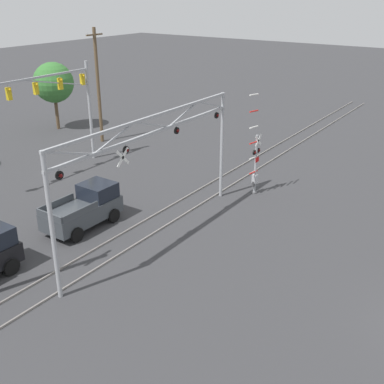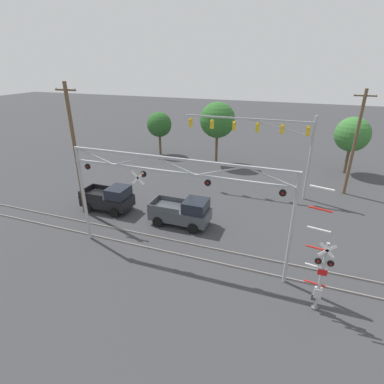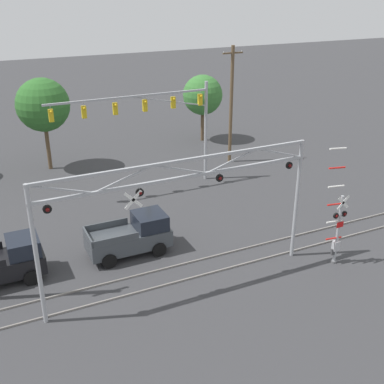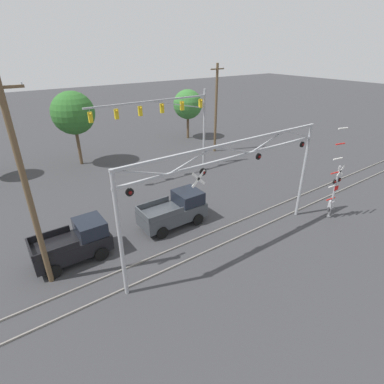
{
  "view_description": "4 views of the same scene",
  "coord_description": "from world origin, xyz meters",
  "px_view_note": "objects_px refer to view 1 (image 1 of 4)",
  "views": [
    {
      "loc": [
        -18.28,
        -0.43,
        12.73
      ],
      "look_at": [
        1.43,
        13.16,
        2.53
      ],
      "focal_mm": 45.0,
      "sensor_mm": 36.0,
      "label": 1
    },
    {
      "loc": [
        6.61,
        -0.4,
        11.91
      ],
      "look_at": [
        0.15,
        17.2,
        3.65
      ],
      "focal_mm": 28.0,
      "sensor_mm": 36.0,
      "label": 2
    },
    {
      "loc": [
        -8.4,
        -4.39,
        14.3
      ],
      "look_at": [
        1.59,
        16.77,
        4.07
      ],
      "focal_mm": 45.0,
      "sensor_mm": 36.0,
      "label": 3
    },
    {
      "loc": [
        -10.77,
        3.26,
        11.49
      ],
      "look_at": [
        -1.46,
        16.41,
        3.53
      ],
      "focal_mm": 28.0,
      "sensor_mm": 36.0,
      "label": 4
    }
  ],
  "objects_px": {
    "background_tree_far_right_verge": "(53,83)",
    "utility_pole_right": "(98,85)",
    "traffic_signal_span": "(52,97)",
    "crossing_signal_mast": "(255,162)",
    "crossing_gantry": "(153,151)",
    "pickup_truck_lead": "(85,208)"
  },
  "relations": [
    {
      "from": "crossing_gantry",
      "to": "pickup_truck_lead",
      "type": "distance_m",
      "value": 5.85
    },
    {
      "from": "traffic_signal_span",
      "to": "utility_pole_right",
      "type": "height_order",
      "value": "utility_pole_right"
    },
    {
      "from": "crossing_gantry",
      "to": "traffic_signal_span",
      "type": "xyz_separation_m",
      "value": [
        4.17,
        12.53,
        0.54
      ]
    },
    {
      "from": "traffic_signal_span",
      "to": "background_tree_far_right_verge",
      "type": "relative_size",
      "value": 1.87
    },
    {
      "from": "crossing_gantry",
      "to": "traffic_signal_span",
      "type": "distance_m",
      "value": 13.22
    },
    {
      "from": "crossing_signal_mast",
      "to": "pickup_truck_lead",
      "type": "relative_size",
      "value": 1.47
    },
    {
      "from": "crossing_signal_mast",
      "to": "crossing_gantry",
      "type": "bearing_deg",
      "value": 169.23
    },
    {
      "from": "utility_pole_right",
      "to": "crossing_gantry",
      "type": "bearing_deg",
      "value": -126.76
    },
    {
      "from": "traffic_signal_span",
      "to": "background_tree_far_right_verge",
      "type": "distance_m",
      "value": 12.05
    },
    {
      "from": "crossing_gantry",
      "to": "utility_pole_right",
      "type": "distance_m",
      "value": 18.95
    },
    {
      "from": "crossing_signal_mast",
      "to": "background_tree_far_right_verge",
      "type": "relative_size",
      "value": 1.07
    },
    {
      "from": "utility_pole_right",
      "to": "crossing_signal_mast",
      "type": "bearing_deg",
      "value": -99.72
    },
    {
      "from": "crossing_gantry",
      "to": "background_tree_far_right_verge",
      "type": "height_order",
      "value": "crossing_gantry"
    },
    {
      "from": "background_tree_far_right_verge",
      "to": "utility_pole_right",
      "type": "bearing_deg",
      "value": -95.27
    },
    {
      "from": "traffic_signal_span",
      "to": "pickup_truck_lead",
      "type": "bearing_deg",
      "value": -122.61
    },
    {
      "from": "crossing_gantry",
      "to": "utility_pole_right",
      "type": "height_order",
      "value": "utility_pole_right"
    },
    {
      "from": "utility_pole_right",
      "to": "background_tree_far_right_verge",
      "type": "distance_m",
      "value": 6.55
    },
    {
      "from": "crossing_signal_mast",
      "to": "background_tree_far_right_verge",
      "type": "distance_m",
      "value": 23.65
    },
    {
      "from": "crossing_gantry",
      "to": "pickup_truck_lead",
      "type": "relative_size",
      "value": 2.98
    },
    {
      "from": "crossing_signal_mast",
      "to": "pickup_truck_lead",
      "type": "bearing_deg",
      "value": 148.91
    },
    {
      "from": "utility_pole_right",
      "to": "traffic_signal_span",
      "type": "bearing_deg",
      "value": -159.73
    },
    {
      "from": "traffic_signal_span",
      "to": "crossing_signal_mast",
      "type": "bearing_deg",
      "value": -73.11
    }
  ]
}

